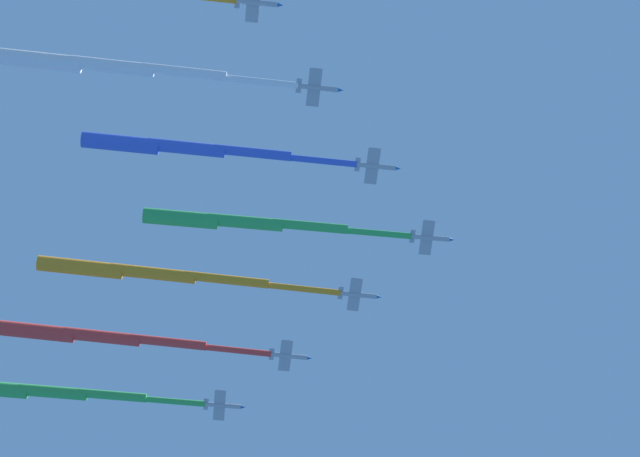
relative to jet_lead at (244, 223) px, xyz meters
name	(u,v)px	position (x,y,z in m)	size (l,w,h in m)	color
jet_lead	(244,223)	(0.00, 0.00, 0.00)	(64.68, 31.19, 3.68)	#9EA3AD
jet_port_inner	(150,274)	(-24.55, 5.05, 0.58)	(72.16, 36.41, 3.70)	#9EA3AD
jet_starboard_inner	(185,148)	(-5.73, -20.71, -1.61)	(63.76, 31.62, 3.72)	#9EA3AD
jet_port_mid	(100,337)	(-40.65, 15.15, -2.17)	(66.71, 33.95, 3.76)	#9EA3AD
jet_starboard_mid	(110,66)	(-14.14, -42.34, -1.65)	(66.94, 33.44, 3.74)	#9EA3AD
jet_port_outer	(51,392)	(-58.02, 25.80, -0.37)	(63.13, 30.56, 3.68)	#9EA3AD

